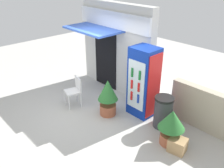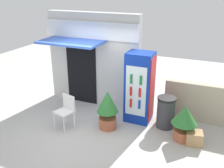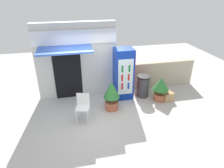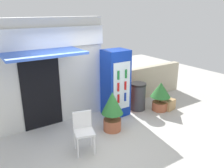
% 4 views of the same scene
% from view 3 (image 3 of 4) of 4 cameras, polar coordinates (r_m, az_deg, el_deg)
% --- Properties ---
extents(ground, '(16.00, 16.00, 0.00)m').
position_cam_3_polar(ground, '(6.69, -3.56, -9.39)').
color(ground, beige).
extents(storefront_building, '(2.93, 1.30, 2.83)m').
position_cam_3_polar(storefront_building, '(7.46, -10.46, 6.90)').
color(storefront_building, silver).
rests_on(storefront_building, ground).
extents(drink_cooler, '(0.71, 0.65, 1.94)m').
position_cam_3_polar(drink_cooler, '(7.37, 3.36, 2.89)').
color(drink_cooler, '#0C2D9E').
rests_on(drink_cooler, ground).
extents(plastic_chair, '(0.51, 0.51, 0.89)m').
position_cam_3_polar(plastic_chair, '(6.35, -8.40, -6.03)').
color(plastic_chair, white).
rests_on(plastic_chair, ground).
extents(potted_plant_near_shop, '(0.56, 0.56, 1.05)m').
position_cam_3_polar(potted_plant_near_shop, '(6.76, -0.12, -2.88)').
color(potted_plant_near_shop, '#AD5B3D').
rests_on(potted_plant_near_shop, ground).
extents(potted_plant_curbside, '(0.62, 0.62, 0.91)m').
position_cam_3_polar(potted_plant_curbside, '(7.56, 13.89, -0.87)').
color(potted_plant_curbside, '#AD5B3D').
rests_on(potted_plant_curbside, ground).
extents(trash_bin, '(0.49, 0.49, 0.86)m').
position_cam_3_polar(trash_bin, '(7.75, 8.92, -0.58)').
color(trash_bin, '#38383D').
rests_on(trash_bin, ground).
extents(stone_boundary_wall, '(2.65, 0.22, 1.10)m').
position_cam_3_polar(stone_boundary_wall, '(8.72, 14.43, 2.88)').
color(stone_boundary_wall, '#B7AD93').
rests_on(stone_boundary_wall, ground).
extents(cardboard_box, '(0.44, 0.40, 0.33)m').
position_cam_3_polar(cardboard_box, '(7.78, 15.70, -3.44)').
color(cardboard_box, tan).
rests_on(cardboard_box, ground).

